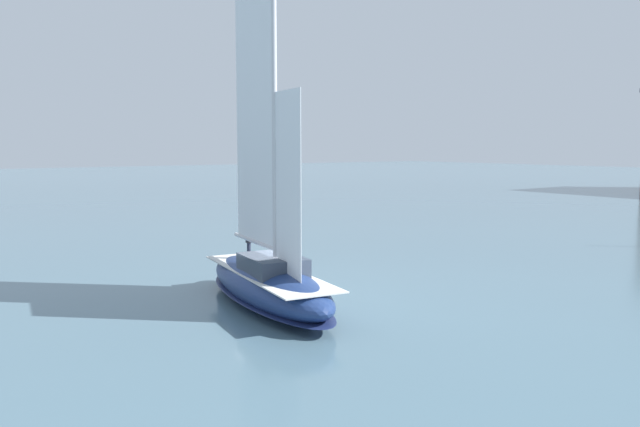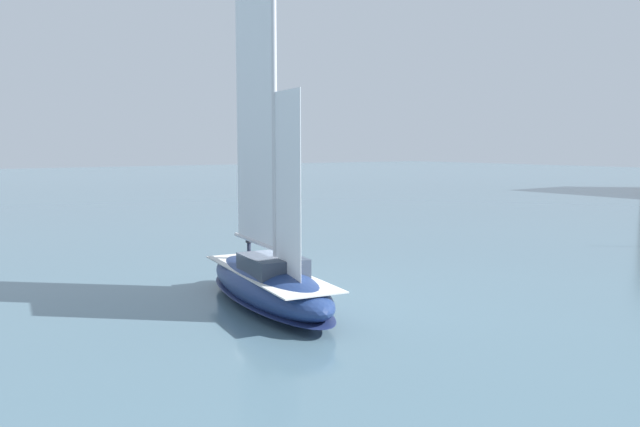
# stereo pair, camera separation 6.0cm
# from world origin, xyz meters

# --- Properties ---
(ground_plane) EXTENTS (400.00, 400.00, 0.00)m
(ground_plane) POSITION_xyz_m (0.00, 0.00, 0.00)
(ground_plane) COLOR slate
(sailboat_main) EXTENTS (12.45, 5.10, 16.60)m
(sailboat_main) POSITION_xyz_m (0.02, -0.00, 1.28)
(sailboat_main) COLOR navy
(sailboat_main) RESTS_ON ground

